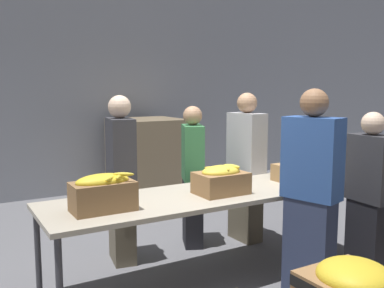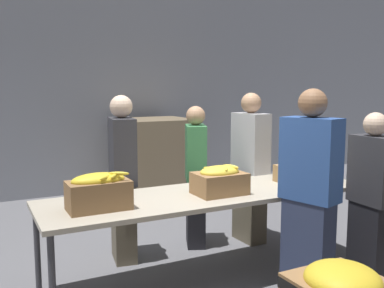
{
  "view_description": "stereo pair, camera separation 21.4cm",
  "coord_description": "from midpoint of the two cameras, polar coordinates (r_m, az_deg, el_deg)",
  "views": [
    {
      "loc": [
        -2.09,
        -3.23,
        1.76
      ],
      "look_at": [
        -0.06,
        0.26,
        1.23
      ],
      "focal_mm": 40.0,
      "sensor_mm": 36.0,
      "label": 1
    },
    {
      "loc": [
        -1.9,
        -3.34,
        1.76
      ],
      "look_at": [
        -0.06,
        0.26,
        1.23
      ],
      "focal_mm": 40.0,
      "sensor_mm": 36.0,
      "label": 2
    }
  ],
  "objects": [
    {
      "name": "wall_back",
      "position": [
        7.42,
        -11.73,
        9.08
      ],
      "size": [
        16.0,
        0.08,
        4.0
      ],
      "color": "#9399A3",
      "rests_on": "ground_plane"
    },
    {
      "name": "volunteer_4",
      "position": [
        4.22,
        24.17,
        -6.79
      ],
      "size": [
        0.23,
        0.43,
        1.55
      ],
      "rotation": [
        0.0,
        0.0,
        1.51
      ],
      "color": "black",
      "rests_on": "ground_plane"
    },
    {
      "name": "volunteer_2",
      "position": [
        4.96,
        8.97,
        -3.24
      ],
      "size": [
        0.24,
        0.47,
        1.71
      ],
      "rotation": [
        0.0,
        0.0,
        -1.54
      ],
      "color": "#6B604C",
      "rests_on": "ground_plane"
    },
    {
      "name": "pallet_stack_0",
      "position": [
        6.92,
        -3.85,
        -2.01
      ],
      "size": [
        1.14,
        1.14,
        1.28
      ],
      "color": "olive",
      "rests_on": "ground_plane"
    },
    {
      "name": "banana_box_0",
      "position": [
        3.42,
        -10.57,
        -6.2
      ],
      "size": [
        0.48,
        0.28,
        0.31
      ],
      "color": "olive",
      "rests_on": "sorting_table"
    },
    {
      "name": "ground_plane",
      "position": [
        4.23,
        3.89,
        -17.21
      ],
      "size": [
        30.0,
        30.0,
        0.0
      ],
      "primitive_type": "plane",
      "color": "slate"
    },
    {
      "name": "banana_box_2",
      "position": [
        4.52,
        15.55,
        -3.5
      ],
      "size": [
        0.44,
        0.33,
        0.24
      ],
      "color": "#A37A4C",
      "rests_on": "sorting_table"
    },
    {
      "name": "volunteer_3",
      "position": [
        3.75,
        16.97,
        -6.57
      ],
      "size": [
        0.36,
        0.52,
        1.76
      ],
      "rotation": [
        0.0,
        0.0,
        1.86
      ],
      "color": "#2D3856",
      "rests_on": "ground_plane"
    },
    {
      "name": "sorting_table",
      "position": [
        3.97,
        3.98,
        -7.1
      ],
      "size": [
        3.08,
        0.89,
        0.81
      ],
      "color": "#B2A893",
      "rests_on": "ground_plane"
    },
    {
      "name": "banana_box_1",
      "position": [
        3.87,
        5.28,
        -4.8
      ],
      "size": [
        0.45,
        0.33,
        0.27
      ],
      "color": "olive",
      "rests_on": "sorting_table"
    },
    {
      "name": "volunteer_0",
      "position": [
        4.39,
        -7.84,
        -4.72
      ],
      "size": [
        0.3,
        0.49,
        1.7
      ],
      "rotation": [
        0.0,
        0.0,
        -1.74
      ],
      "color": "#6B604C",
      "rests_on": "ground_plane"
    },
    {
      "name": "volunteer_1",
      "position": [
        4.78,
        1.77,
        -4.43
      ],
      "size": [
        0.36,
        0.47,
        1.57
      ],
      "rotation": [
        0.0,
        0.0,
        -1.98
      ],
      "color": "black",
      "rests_on": "ground_plane"
    }
  ]
}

